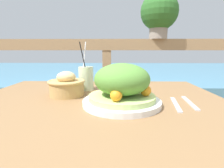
% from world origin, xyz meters
% --- Properties ---
extents(patio_table, '(1.08, 0.93, 0.71)m').
position_xyz_m(patio_table, '(0.00, 0.00, 0.62)').
color(patio_table, olive).
rests_on(patio_table, ground_plane).
extents(railing_fence, '(2.80, 0.08, 1.00)m').
position_xyz_m(railing_fence, '(0.00, 0.81, 0.75)').
color(railing_fence, '#937551').
rests_on(railing_fence, ground_plane).
extents(sea_backdrop, '(12.00, 4.00, 0.48)m').
position_xyz_m(sea_backdrop, '(0.00, 3.31, 0.24)').
color(sea_backdrop, teal).
rests_on(sea_backdrop, ground_plane).
extents(salad_plate, '(0.29, 0.29, 0.16)m').
position_xyz_m(salad_plate, '(0.10, -0.04, 0.77)').
color(salad_plate, silver).
rests_on(salad_plate, patio_table).
extents(drink_glass, '(0.08, 0.08, 0.25)m').
position_xyz_m(drink_glass, '(-0.08, 0.21, 0.77)').
color(drink_glass, beige).
rests_on(drink_glass, patio_table).
extents(bread_basket, '(0.16, 0.16, 0.11)m').
position_xyz_m(bread_basket, '(-0.15, 0.09, 0.75)').
color(bread_basket, tan).
rests_on(bread_basket, patio_table).
extents(potted_plant, '(0.30, 0.30, 0.36)m').
position_xyz_m(potted_plant, '(0.42, 0.81, 1.20)').
color(potted_plant, gray).
rests_on(potted_plant, railing_fence).
extents(fork, '(0.05, 0.18, 0.00)m').
position_xyz_m(fork, '(0.30, -0.04, 0.71)').
color(fork, silver).
rests_on(fork, patio_table).
extents(knife, '(0.03, 0.18, 0.00)m').
position_xyz_m(knife, '(0.36, -0.02, 0.71)').
color(knife, silver).
rests_on(knife, patio_table).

